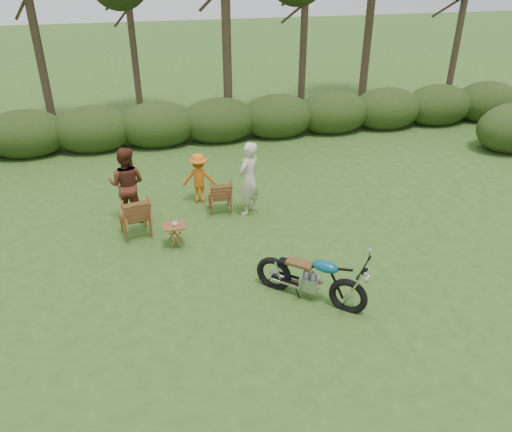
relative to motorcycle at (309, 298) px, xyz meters
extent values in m
plane|color=#2B4C19|center=(-0.21, -0.13, 0.00)|extent=(80.00, 80.00, 0.00)
cylinder|color=#35281D|center=(-5.71, 10.97, 3.60)|extent=(0.28, 0.28, 7.20)
cylinder|color=#35281D|center=(-2.71, 12.07, 3.15)|extent=(0.24, 0.24, 6.30)
cylinder|color=#35281D|center=(0.29, 9.87, 3.83)|extent=(0.30, 0.30, 7.65)
cylinder|color=#35281D|center=(3.29, 10.97, 3.24)|extent=(0.26, 0.26, 6.48)
cylinder|color=#35281D|center=(8.79, 9.87, 3.42)|extent=(0.24, 0.24, 6.84)
ellipsoid|color=#203513|center=(-6.21, 8.87, 0.63)|extent=(2.52, 1.68, 1.51)
ellipsoid|color=#203513|center=(-4.21, 8.87, 0.63)|extent=(2.52, 1.68, 1.51)
ellipsoid|color=#203513|center=(-2.21, 8.87, 0.63)|extent=(2.52, 1.68, 1.51)
ellipsoid|color=#203513|center=(-0.21, 8.87, 0.63)|extent=(2.52, 1.68, 1.51)
ellipsoid|color=#203513|center=(1.79, 8.87, 0.63)|extent=(2.52, 1.68, 1.51)
ellipsoid|color=#203513|center=(3.79, 8.87, 0.63)|extent=(2.52, 1.68, 1.51)
ellipsoid|color=#203513|center=(5.79, 8.87, 0.63)|extent=(2.52, 1.68, 1.51)
ellipsoid|color=#203513|center=(7.79, 8.87, 0.63)|extent=(2.52, 1.68, 1.51)
ellipsoid|color=#203513|center=(9.79, 8.87, 0.63)|extent=(2.52, 1.68, 1.51)
imported|color=beige|center=(-2.22, 2.37, 0.54)|extent=(0.11, 0.11, 0.09)
imported|color=beige|center=(-0.37, 3.51, 0.00)|extent=(0.78, 0.76, 1.80)
imported|color=#522417|center=(-3.16, 3.86, 0.00)|extent=(1.03, 0.91, 1.78)
imported|color=#CD6013|center=(-1.44, 4.39, 0.00)|extent=(0.91, 0.63, 1.28)
camera|label=1|loc=(-2.61, -6.96, 5.71)|focal=35.00mm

